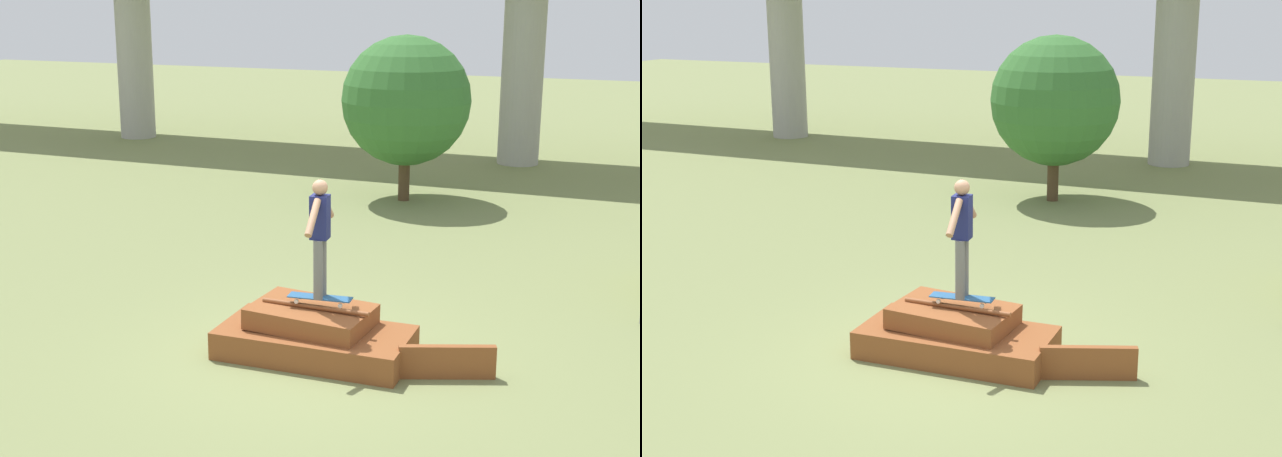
# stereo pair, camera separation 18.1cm
# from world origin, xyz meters

# --- Properties ---
(ground_plane) EXTENTS (80.00, 80.00, 0.00)m
(ground_plane) POSITION_xyz_m (0.00, 0.00, 0.00)
(ground_plane) COLOR olive
(scrap_pile) EXTENTS (2.45, 1.27, 0.69)m
(scrap_pile) POSITION_xyz_m (-0.02, 0.02, 0.27)
(scrap_pile) COLOR brown
(scrap_pile) RESTS_ON ground_plane
(scrap_plank_loose) EXTENTS (1.12, 0.52, 0.41)m
(scrap_plank_loose) POSITION_xyz_m (1.72, -0.02, 0.21)
(scrap_plank_loose) COLOR brown
(scrap_plank_loose) RESTS_ON ground_plane
(skateboard) EXTENTS (0.84, 0.30, 0.09)m
(skateboard) POSITION_xyz_m (0.04, 0.07, 0.76)
(skateboard) COLOR #23517F
(skateboard) RESTS_ON scrap_pile
(skater) EXTENTS (0.24, 1.10, 1.51)m
(skater) POSITION_xyz_m (0.04, 0.07, 1.64)
(skater) COLOR slate
(skater) RESTS_ON skateboard
(tree_behind_left) EXTENTS (2.82, 2.82, 3.63)m
(tree_behind_left) POSITION_xyz_m (-1.56, 8.90, 2.21)
(tree_behind_left) COLOR #4C3823
(tree_behind_left) RESTS_ON ground_plane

